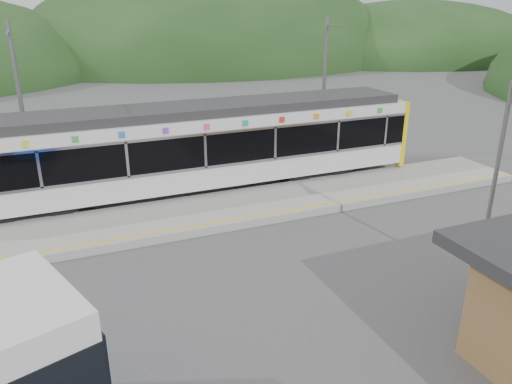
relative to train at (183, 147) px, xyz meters
name	(u,v)px	position (x,y,z in m)	size (l,w,h in m)	color
ground	(265,249)	(1.07, -6.00, -2.06)	(120.00, 120.00, 0.00)	#4C4C4F
hills	(341,177)	(7.26, -0.71, -2.06)	(146.00, 149.00, 26.00)	#1E3D19
platform	(231,209)	(1.07, -2.70, -1.91)	(26.00, 3.20, 0.30)	#9E9E99
yellow_line	(243,218)	(1.07, -4.00, -1.76)	(26.00, 0.10, 0.01)	yellow
train	(183,147)	(0.00, 0.00, 0.00)	(20.44, 3.01, 3.74)	black
catenary_mast_west	(22,108)	(-5.93, 2.56, 1.58)	(0.18, 1.80, 7.00)	slate
catenary_mast_east	(324,87)	(8.07, 2.56, 1.58)	(0.18, 1.80, 7.00)	slate
lamp_post	(500,170)	(5.95, -10.41, 1.40)	(0.37, 1.04, 5.80)	slate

